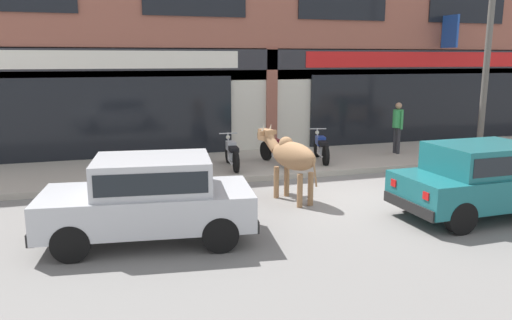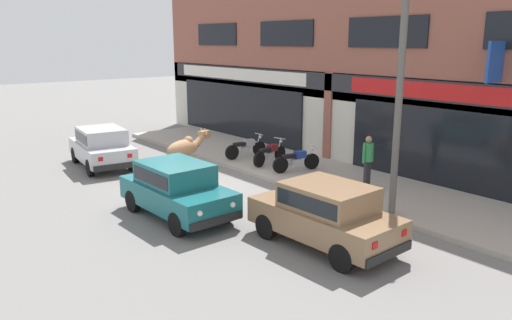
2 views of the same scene
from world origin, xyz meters
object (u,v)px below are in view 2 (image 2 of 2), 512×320
car_2 (102,145)px  utility_pole (398,108)px  car_1 (177,187)px  cow (185,149)px  motorcycle_2 (297,160)px  motorcycle_1 (270,153)px  car_0 (326,212)px  pedestrian (368,156)px  motorcycle_0 (246,148)px

car_2 → utility_pole: size_ratio=0.68×
car_1 → utility_pole: size_ratio=0.66×
cow → motorcycle_2: size_ratio=1.18×
motorcycle_1 → cow: bearing=-104.4°
car_0 → pedestrian: (-2.10, 4.07, 0.32)m
car_0 → car_2: (-10.21, -1.07, 0.00)m
motorcycle_0 → motorcycle_1: size_ratio=1.01×
cow → motorcycle_2: 3.84m
cow → car_1: size_ratio=0.58×
utility_pole → car_0: bearing=-86.8°
motorcycle_2 → utility_pole: 5.37m
car_0 → utility_pole: 3.42m
motorcycle_0 → motorcycle_1: (1.34, 0.08, 0.00)m
car_1 → utility_pole: bearing=49.7°
motorcycle_0 → motorcycle_2: 2.72m
car_0 → car_2: 10.27m
car_1 → motorcycle_2: size_ratio=2.04×
motorcycle_2 → utility_pole: bearing=-12.1°
car_0 → motorcycle_1: bearing=149.6°
motorcycle_0 → car_2: bearing=-119.5°
car_2 → cow: bearing=27.1°
car_0 → motorcycle_2: bearing=142.7°
cow → pedestrian: bearing=35.4°
cow → utility_pole: bearing=17.2°
cow → motorcycle_0: (-0.54, 3.03, -0.47)m
motorcycle_1 → motorcycle_2: bearing=1.4°
utility_pole → car_1: bearing=-130.3°
car_0 → motorcycle_2: car_0 is taller
car_1 → car_2: bearing=175.0°
car_1 → utility_pole: utility_pole is taller
car_1 → utility_pole: (3.66, 4.31, 2.10)m
motorcycle_1 → car_2: bearing=-130.0°
car_1 → motorcycle_2: bearing=101.1°
cow → car_2: (-3.18, -1.63, -0.19)m
motorcycle_0 → motorcycle_1: same height
utility_pole → car_2: bearing=-159.5°
car_1 → motorcycle_1: bearing=114.6°
motorcycle_0 → utility_pole: utility_pole is taller
pedestrian → cow: bearing=-144.6°
car_1 → pedestrian: size_ratio=2.28×
utility_pole → motorcycle_1: bearing=170.9°
pedestrian → utility_pole: bearing=-35.3°
car_0 → car_1: (-3.81, -1.63, 0.00)m
motorcycle_1 → motorcycle_0: bearing=-176.8°
cow → motorcycle_2: cow is taller
motorcycle_1 → car_0: bearing=-30.4°
cow → car_0: size_ratio=0.58×
motorcycle_0 → motorcycle_1: bearing=3.2°
car_0 → car_1: size_ratio=1.00×
car_2 → motorcycle_2: 7.17m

